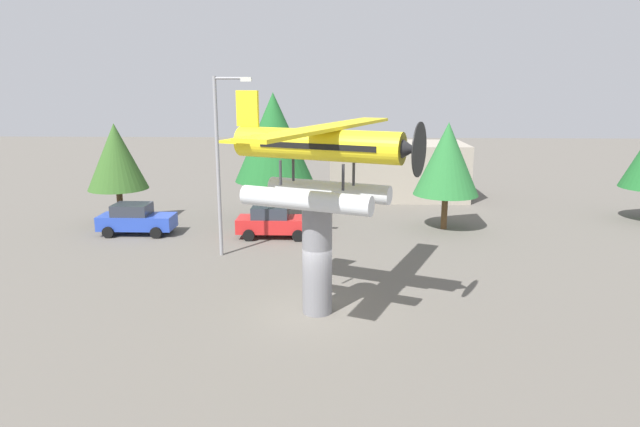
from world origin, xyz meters
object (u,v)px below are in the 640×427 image
at_px(display_pedestal, 317,259).
at_px(floatplane_monument, 320,159).
at_px(car_near_blue, 136,219).
at_px(tree_east, 274,137).
at_px(car_mid_red, 274,222).
at_px(tree_west, 116,157).
at_px(storefront_building, 397,170).
at_px(tree_center_back, 447,159).
at_px(streetlight_primary, 221,156).

relative_size(display_pedestal, floatplane_monument, 0.41).
xyz_separation_m(car_near_blue, tree_east, (7.54, 3.63, 4.32)).
bearing_deg(car_mid_red, tree_west, 164.68).
xyz_separation_m(storefront_building, tree_center_back, (1.87, -9.47, 2.10)).
bearing_deg(floatplane_monument, car_near_blue, 157.54).
bearing_deg(tree_center_back, car_near_blue, -174.25).
bearing_deg(display_pedestal, floatplane_monument, -22.24).
relative_size(floatplane_monument, streetlight_primary, 1.15).
bearing_deg(tree_center_back, floatplane_monument, -118.71).
distance_m(floatplane_monument, streetlight_primary, 8.63).
relative_size(floatplane_monument, car_mid_red, 2.39).
relative_size(display_pedestal, tree_center_back, 0.66).
xyz_separation_m(floatplane_monument, tree_center_back, (6.89, 12.58, -1.66)).
bearing_deg(tree_west, storefront_building, 26.75).
bearing_deg(tree_east, car_near_blue, -154.33).
xyz_separation_m(car_mid_red, streetlight_primary, (-2.06, -3.48, 4.13)).
distance_m(streetlight_primary, tree_center_back, 13.20).
relative_size(display_pedestal, tree_west, 0.68).
bearing_deg(tree_east, car_mid_red, -84.29).
height_order(car_mid_red, streetlight_primary, streetlight_primary).
distance_m(car_near_blue, streetlight_primary, 8.14).
distance_m(floatplane_monument, tree_west, 18.34).
distance_m(car_near_blue, tree_east, 9.42).
xyz_separation_m(display_pedestal, tree_west, (-12.58, 13.07, 2.06)).
bearing_deg(car_near_blue, floatplane_monument, -44.70).
distance_m(display_pedestal, floatplane_monument, 3.74).
height_order(floatplane_monument, tree_west, floatplane_monument).
height_order(display_pedestal, tree_center_back, tree_center_back).
bearing_deg(display_pedestal, storefront_building, 76.84).
bearing_deg(storefront_building, floatplane_monument, -102.83).
distance_m(car_near_blue, tree_center_back, 18.18).
height_order(floatplane_monument, tree_east, floatplane_monument).
relative_size(car_mid_red, streetlight_primary, 0.48).
distance_m(tree_west, tree_center_back, 19.60).
xyz_separation_m(car_mid_red, tree_center_back, (9.86, 2.13, 3.27)).
bearing_deg(display_pedestal, tree_west, 133.92).
height_order(streetlight_primary, tree_west, streetlight_primary).
bearing_deg(streetlight_primary, storefront_building, 56.33).
bearing_deg(storefront_building, car_mid_red, -124.54).
relative_size(car_mid_red, storefront_building, 0.42).
xyz_separation_m(display_pedestal, car_mid_red, (-2.84, 10.40, -1.19)).
relative_size(storefront_building, tree_east, 1.27).
bearing_deg(streetlight_primary, tree_center_back, 25.22).
bearing_deg(tree_east, streetlight_primary, -102.59).
bearing_deg(car_mid_red, display_pedestal, -74.70).
xyz_separation_m(display_pedestal, floatplane_monument, (0.12, -0.05, 3.74)).
distance_m(streetlight_primary, storefront_building, 18.36).
xyz_separation_m(floatplane_monument, tree_west, (-12.70, 13.12, -1.68)).
distance_m(display_pedestal, storefront_building, 22.59).
distance_m(tree_east, tree_center_back, 10.47).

